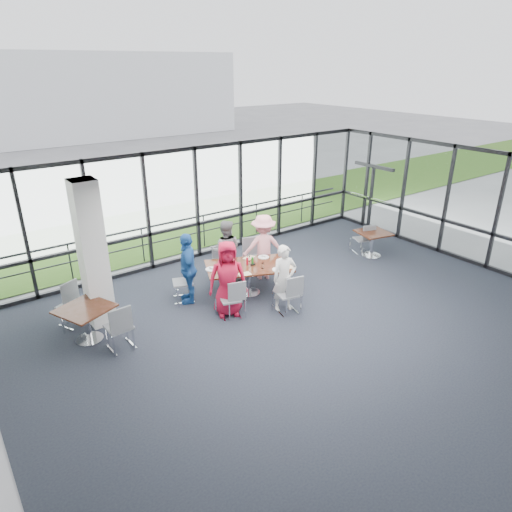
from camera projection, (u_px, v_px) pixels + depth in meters
floor at (316, 329)px, 9.82m from camera, size 12.00×10.00×0.02m
ceiling at (325, 183)px, 8.56m from camera, size 12.00×10.00×0.04m
curtain_wall_back at (197, 204)px, 12.89m from camera, size 12.00×0.10×3.20m
curtain_wall_right at (480, 208)px, 12.45m from camera, size 0.10×10.00×3.20m
exit_door at (371, 198)px, 15.45m from camera, size 0.12×1.60×2.10m
structural_column at (93, 255)px, 9.45m from camera, size 0.50×0.50×3.20m
apron at (134, 214)px, 17.23m from camera, size 80.00×70.00×0.02m
grass_strip at (156, 228)px, 15.74m from camera, size 80.00×5.00×0.01m
hangar_main at (66, 95)px, 34.53m from camera, size 24.00×10.00×6.00m
guard_rail at (189, 234)px, 13.77m from camera, size 12.00×0.06×0.06m
main_table at (249, 270)px, 11.08m from camera, size 2.33×1.86×0.75m
side_table_left at (85, 312)px, 9.17m from camera, size 1.24×1.24×0.75m
side_table_right at (373, 236)px, 13.25m from camera, size 1.02×1.02×0.75m
diner_near_left at (228, 279)px, 10.08m from camera, size 1.01×0.88×1.75m
diner_near_right at (284, 278)px, 10.30m from camera, size 0.67×0.56×1.57m
diner_far_left at (226, 251)px, 11.69m from camera, size 0.94×0.87×1.65m
diner_far_right at (263, 247)px, 11.82m from camera, size 1.26×1.00×1.74m
diner_end at (188, 268)px, 10.63m from camera, size 0.93×1.15×1.72m
chair_main_nl at (230, 299)px, 10.12m from camera, size 0.54×0.54×0.88m
chair_main_nr at (287, 294)px, 10.30m from camera, size 0.53×0.53×0.91m
chair_main_fl at (224, 263)px, 11.99m from camera, size 0.48×0.48×0.84m
chair_main_fr at (257, 257)px, 12.19m from camera, size 0.60×0.60×0.98m
chair_main_end at (183, 282)px, 10.82m from camera, size 0.60×0.60×0.94m
chair_spare_la at (119, 327)px, 8.97m from camera, size 0.50×0.50×0.97m
chair_spare_lb at (70, 306)px, 9.80m from camera, size 0.59×0.59×0.91m
chair_spare_r at (362, 239)px, 13.55m from camera, size 0.55×0.55×0.88m
plate_nl at (228, 274)px, 10.56m from camera, size 0.28×0.28×0.01m
plate_nr at (278, 270)px, 10.79m from camera, size 0.29×0.29×0.01m
plate_fl at (226, 261)px, 11.24m from camera, size 0.24×0.24×0.01m
plate_fr at (264, 257)px, 11.49m from camera, size 0.28×0.28×0.01m
plate_end at (211, 269)px, 10.82m from camera, size 0.28×0.28×0.01m
tumbler_a at (239, 267)px, 10.78m from camera, size 0.07×0.07×0.14m
tumbler_b at (263, 266)px, 10.86m from camera, size 0.07×0.07×0.14m
tumbler_c at (249, 258)px, 11.24m from camera, size 0.08×0.08×0.15m
tumbler_d at (220, 268)px, 10.74m from camera, size 0.06×0.06×0.13m
menu_a at (244, 274)px, 10.58m from camera, size 0.32×0.25×0.00m
menu_b at (287, 267)px, 10.95m from camera, size 0.36×0.33×0.00m
menu_c at (249, 257)px, 11.48m from camera, size 0.35×0.31×0.00m
condiment_caddy at (253, 264)px, 11.05m from camera, size 0.10×0.07×0.04m
ketchup_bottle at (247, 261)px, 11.05m from camera, size 0.06×0.06×0.18m
green_bottle at (252, 261)px, 11.03m from camera, size 0.05×0.05×0.20m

